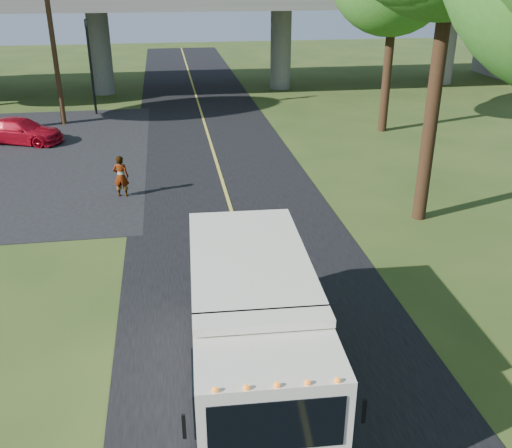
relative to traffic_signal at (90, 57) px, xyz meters
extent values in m
plane|color=#2F4418|center=(6.00, -26.00, -3.20)|extent=(120.00, 120.00, 0.00)
cube|color=black|center=(6.00, -16.00, -3.19)|extent=(7.00, 90.00, 0.02)
cube|color=gold|center=(6.00, -16.00, -3.17)|extent=(0.12, 90.00, 0.01)
cylinder|color=slate|center=(0.00, 6.00, -0.50)|extent=(1.40, 1.40, 5.40)
cylinder|color=slate|center=(12.00, 6.00, -0.50)|extent=(1.40, 1.40, 5.40)
cylinder|color=slate|center=(24.00, 6.00, -0.50)|extent=(1.40, 1.40, 5.40)
cylinder|color=black|center=(0.00, 0.00, -0.60)|extent=(0.14, 0.14, 5.20)
imported|color=black|center=(0.00, 0.00, 1.40)|extent=(0.18, 0.22, 1.10)
cylinder|color=#472D19|center=(-1.50, -2.00, 1.30)|extent=(0.26, 0.26, 9.00)
cylinder|color=#382314|center=(12.20, -17.00, 0.65)|extent=(0.44, 0.44, 7.70)
cylinder|color=#382314|center=(15.00, -6.00, 0.13)|extent=(0.44, 0.44, 6.65)
cube|color=silver|center=(5.40, -23.75, -1.62)|extent=(2.44, 4.25, 2.13)
cube|color=silver|center=(5.27, -26.68, -1.71)|extent=(2.34, 1.79, 1.94)
cube|color=black|center=(5.24, -27.51, -1.40)|extent=(1.99, 0.16, 0.90)
cube|color=silver|center=(5.38, -24.13, -2.92)|extent=(2.49, 5.57, 0.17)
cylinder|color=black|center=(4.32, -26.45, -2.77)|extent=(0.30, 0.86, 0.85)
cylinder|color=black|center=(6.24, -26.53, -2.77)|extent=(0.30, 0.86, 0.85)
cylinder|color=black|center=(4.48, -22.49, -2.77)|extent=(0.30, 0.86, 0.85)
cylinder|color=black|center=(6.41, -22.57, -2.77)|extent=(0.30, 0.86, 0.85)
imported|color=#AD0A1B|center=(-2.96, -5.43, -2.61)|extent=(4.37, 2.93, 1.18)
imported|color=gray|center=(2.20, -13.42, -2.42)|extent=(0.63, 0.47, 1.56)
camera|label=1|loc=(3.97, -33.60, 4.54)|focal=40.00mm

